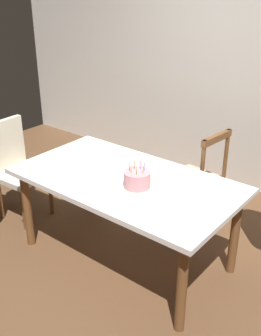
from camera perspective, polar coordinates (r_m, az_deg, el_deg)
The scene contains 10 objects.
ground at distance 3.50m, azimuth -0.65°, elevation -12.32°, with size 6.40×6.40×0.00m, color brown.
back_wall at distance 4.44m, azimuth 15.02°, elevation 13.62°, with size 6.40×0.10×2.60m, color beige.
dining_table at distance 3.14m, azimuth -0.71°, elevation -2.78°, with size 1.74×0.96×0.74m.
birthday_cake at distance 2.93m, azimuth 0.93°, elevation -1.77°, with size 0.28×0.28×0.20m.
plate_near_celebrant at distance 3.26m, azimuth -9.67°, elevation -0.27°, with size 0.22×0.22×0.01m, color white.
plate_far_side at distance 3.30m, azimuth 0.49°, elevation 0.41°, with size 0.22×0.22×0.01m, color white.
fork_near_celebrant at distance 3.37m, azimuth -11.63°, elevation 0.36°, with size 0.18×0.02×0.01m, color silver.
fork_far_side at distance 3.38m, azimuth -1.84°, elevation 0.97°, with size 0.18×0.02×0.01m, color silver.
chair_spindle_back at distance 3.73m, azimuth 9.30°, elevation -1.77°, with size 0.48×0.48×0.95m.
chair_upholstered at distance 3.98m, azimuth -15.93°, elevation 0.51°, with size 0.47×0.46×0.95m.
Camera 1 is at (1.76, -2.14, 2.14)m, focal length 43.15 mm.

